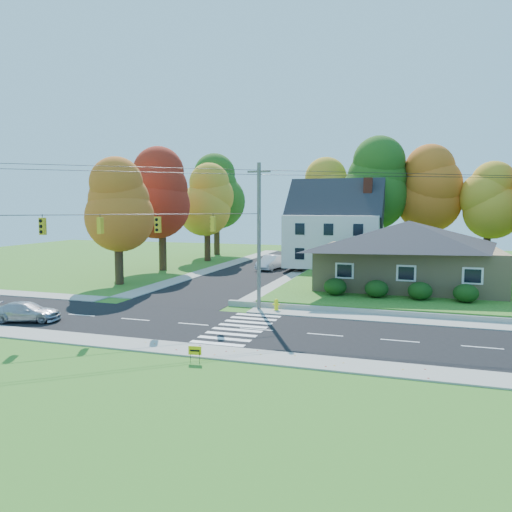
{
  "coord_description": "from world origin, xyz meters",
  "views": [
    {
      "loc": [
        8.72,
        -26.87,
        7.17
      ],
      "look_at": [
        -2.62,
        8.0,
        3.42
      ],
      "focal_mm": 35.0,
      "sensor_mm": 36.0,
      "label": 1
    }
  ],
  "objects": [
    {
      "name": "road_main",
      "position": [
        0.0,
        0.0,
        0.01
      ],
      "size": [
        90.0,
        8.0,
        0.02
      ],
      "primitive_type": "cube",
      "color": "black",
      "rests_on": "ground"
    },
    {
      "name": "hedge_row",
      "position": [
        7.5,
        9.8,
        1.14
      ],
      "size": [
        10.7,
        1.7,
        1.27
      ],
      "color": "#163A10",
      "rests_on": "lawn"
    },
    {
      "name": "tree_lot_0",
      "position": [
        -2.0,
        34.0,
        8.31
      ],
      "size": [
        6.72,
        6.72,
        12.51
      ],
      "color": "#3F2A19",
      "rests_on": "lawn"
    },
    {
      "name": "ranch_house",
      "position": [
        8.0,
        16.0,
        3.27
      ],
      "size": [
        14.6,
        10.6,
        5.4
      ],
      "color": "tan",
      "rests_on": "lawn"
    },
    {
      "name": "tree_west_3",
      "position": [
        -19.0,
        40.0,
        9.11
      ],
      "size": [
        7.84,
        7.84,
        14.6
      ],
      "color": "#3F2A19",
      "rests_on": "ground"
    },
    {
      "name": "colonial_house",
      "position": [
        0.04,
        28.0,
        4.58
      ],
      "size": [
        10.4,
        8.4,
        9.6
      ],
      "color": "silver",
      "rests_on": "lawn"
    },
    {
      "name": "tree_lot_3",
      "position": [
        16.0,
        33.0,
        7.65
      ],
      "size": [
        6.16,
        6.16,
        11.47
      ],
      "color": "#3F2A19",
      "rests_on": "lawn"
    },
    {
      "name": "traffic_infrastructure",
      "position": [
        -0.15,
        1.35,
        5.15
      ],
      "size": [
        38.1,
        10.66,
        10.0
      ],
      "color": "#666059",
      "rests_on": "ground"
    },
    {
      "name": "tree_west_2",
      "position": [
        -17.0,
        32.0,
        7.81
      ],
      "size": [
        6.72,
        6.72,
        12.51
      ],
      "color": "#3F2A19",
      "rests_on": "ground"
    },
    {
      "name": "silver_sedan",
      "position": [
        -14.15,
        -2.47,
        0.61
      ],
      "size": [
        4.4,
        2.78,
        1.19
      ],
      "primitive_type": "imported",
      "rotation": [
        0.0,
        0.0,
        1.86
      ],
      "color": "#ACACB6",
      "rests_on": "road_main"
    },
    {
      "name": "tree_west_1",
      "position": [
        -18.0,
        22.0,
        8.46
      ],
      "size": [
        7.28,
        7.28,
        13.56
      ],
      "color": "#3F2A19",
      "rests_on": "ground"
    },
    {
      "name": "road_cross",
      "position": [
        -8.0,
        26.0,
        0.01
      ],
      "size": [
        8.0,
        44.0,
        0.02
      ],
      "primitive_type": "cube",
      "color": "black",
      "rests_on": "ground"
    },
    {
      "name": "tree_west_0",
      "position": [
        -17.0,
        12.0,
        7.15
      ],
      "size": [
        6.16,
        6.16,
        11.47
      ],
      "color": "#3F2A19",
      "rests_on": "ground"
    },
    {
      "name": "tree_lot_2",
      "position": [
        10.0,
        34.0,
        8.96
      ],
      "size": [
        7.28,
        7.28,
        13.56
      ],
      "color": "#3F2A19",
      "rests_on": "lawn"
    },
    {
      "name": "lawn",
      "position": [
        13.0,
        21.0,
        0.25
      ],
      "size": [
        30.0,
        30.0,
        0.5
      ],
      "primitive_type": "cube",
      "color": "#3D7923",
      "rests_on": "ground"
    },
    {
      "name": "ground",
      "position": [
        0.0,
        0.0,
        0.0
      ],
      "size": [
        120.0,
        120.0,
        0.0
      ],
      "primitive_type": "plane",
      "color": "#3D7923"
    },
    {
      "name": "white_car",
      "position": [
        -6.76,
        26.17,
        0.81
      ],
      "size": [
        2.46,
        5.01,
        1.58
      ],
      "primitive_type": "imported",
      "rotation": [
        0.0,
        0.0,
        -0.17
      ],
      "color": "silver",
      "rests_on": "road_cross"
    },
    {
      "name": "fire_hydrant",
      "position": [
        -0.27,
        5.22,
        0.41
      ],
      "size": [
        0.47,
        0.38,
        0.85
      ],
      "color": "#F8F411",
      "rests_on": "ground"
    },
    {
      "name": "sidewalk_north",
      "position": [
        0.0,
        5.0,
        0.04
      ],
      "size": [
        90.0,
        2.0,
        0.08
      ],
      "primitive_type": "cube",
      "color": "#9C9A90",
      "rests_on": "ground"
    },
    {
      "name": "yard_sign",
      "position": [
        -0.8,
        -6.64,
        0.55
      ],
      "size": [
        0.61,
        0.12,
        0.77
      ],
      "color": "black",
      "rests_on": "ground"
    },
    {
      "name": "tree_lot_1",
      "position": [
        4.0,
        33.0,
        9.61
      ],
      "size": [
        7.84,
        7.84,
        14.6
      ],
      "color": "#3F2A19",
      "rests_on": "lawn"
    },
    {
      "name": "sidewalk_south",
      "position": [
        0.0,
        -5.0,
        0.04
      ],
      "size": [
        90.0,
        2.0,
        0.08
      ],
      "primitive_type": "cube",
      "color": "#9C9A90",
      "rests_on": "ground"
    }
  ]
}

